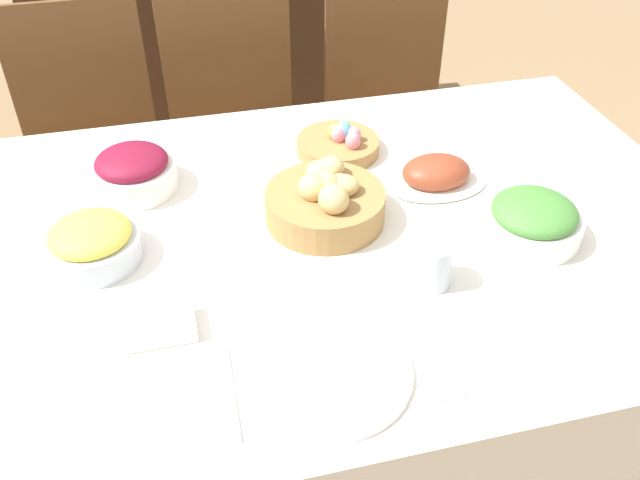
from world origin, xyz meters
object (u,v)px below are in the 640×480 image
(chair_far_center, at_px, (240,129))
(chair_far_left, at_px, (91,146))
(ham_platter, at_px, (436,174))
(knife, at_px, (423,355))
(pineapple_bowl, at_px, (92,242))
(dinner_plate, at_px, (330,372))
(egg_basket, at_px, (339,144))
(green_salad_bowl, at_px, (533,219))
(spoon, at_px, (440,352))
(drinking_cup, at_px, (433,264))
(sideboard, at_px, (203,38))
(beet_salad_bowl, at_px, (133,171))
(bread_basket, at_px, (326,201))
(butter_dish, at_px, (157,326))
(fork, at_px, (231,392))
(chair_far_right, at_px, (393,111))

(chair_far_center, bearing_deg, chair_far_left, 176.22)
(ham_platter, relative_size, knife, 1.25)
(pineapple_bowl, bearing_deg, dinner_plate, -46.41)
(egg_basket, height_order, green_salad_bowl, green_salad_bowl)
(chair_far_left, distance_m, ham_platter, 1.16)
(dinner_plate, height_order, knife, dinner_plate)
(spoon, distance_m, drinking_cup, 0.18)
(green_salad_bowl, bearing_deg, sideboard, 104.28)
(beet_salad_bowl, bearing_deg, bread_basket, -29.01)
(dinner_plate, xyz_separation_m, knife, (0.16, 0.00, -0.00))
(knife, height_order, spoon, same)
(sideboard, bearing_deg, dinner_plate, -89.88)
(beet_salad_bowl, bearing_deg, spoon, -52.66)
(beet_salad_bowl, bearing_deg, knife, -54.42)
(drinking_cup, bearing_deg, butter_dish, -179.05)
(fork, xyz_separation_m, spoon, (0.35, 0.00, 0.00))
(chair_far_left, distance_m, spoon, 1.44)
(chair_far_left, xyz_separation_m, bread_basket, (0.55, -0.85, 0.27))
(dinner_plate, bearing_deg, ham_platter, 52.54)
(chair_far_right, distance_m, drinking_cup, 1.17)
(dinner_plate, height_order, butter_dish, butter_dish)
(bread_basket, relative_size, pineapple_bowl, 1.35)
(chair_far_right, relative_size, ham_platter, 3.75)
(drinking_cup, bearing_deg, beet_salad_bowl, 139.14)
(sideboard, bearing_deg, drinking_cup, -83.10)
(dinner_plate, bearing_deg, chair_far_left, 109.61)
(chair_far_center, distance_m, egg_basket, 0.66)
(spoon, bearing_deg, knife, 178.46)
(green_salad_bowl, bearing_deg, butter_dish, -172.87)
(butter_dish, bearing_deg, egg_basket, 47.73)
(chair_far_left, bearing_deg, green_salad_bowl, -47.34)
(ham_platter, xyz_separation_m, drinking_cup, (-0.13, -0.32, 0.02))
(butter_dish, bearing_deg, chair_far_right, 53.27)
(fork, xyz_separation_m, drinking_cup, (0.40, 0.17, 0.04))
(chair_far_center, height_order, green_salad_bowl, chair_far_center)
(ham_platter, xyz_separation_m, pineapple_bowl, (-0.75, -0.10, 0.02))
(green_salad_bowl, xyz_separation_m, butter_dish, (-0.76, -0.10, -0.03))
(beet_salad_bowl, relative_size, drinking_cup, 2.06)
(chair_far_right, xyz_separation_m, fork, (-0.71, -1.26, 0.23))
(chair_far_center, bearing_deg, egg_basket, -77.09)
(dinner_plate, relative_size, knife, 1.40)
(butter_dish, bearing_deg, pineapple_bowl, 114.89)
(fork, distance_m, knife, 0.32)
(sideboard, xyz_separation_m, ham_platter, (0.38, -1.72, 0.31))
(bread_basket, height_order, green_salad_bowl, bread_basket)
(pineapple_bowl, relative_size, dinner_plate, 0.68)
(chair_far_left, height_order, pineapple_bowl, chair_far_left)
(knife, distance_m, drinking_cup, 0.19)
(chair_far_center, distance_m, ham_platter, 0.89)
(ham_platter, bearing_deg, spoon, -110.57)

